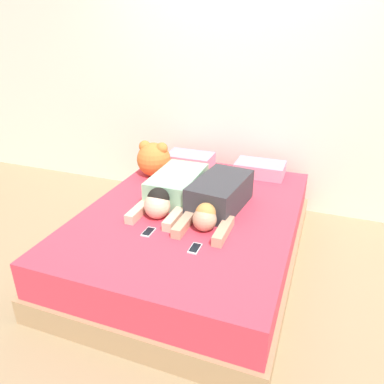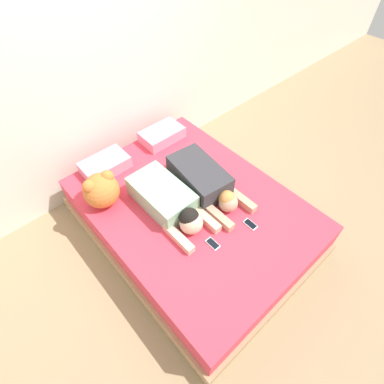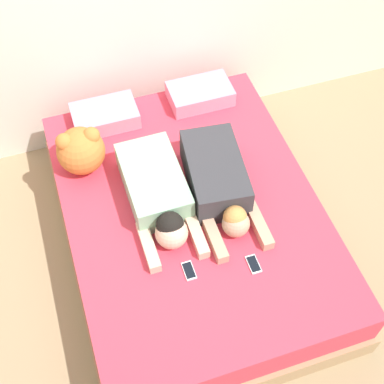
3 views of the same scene
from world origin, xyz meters
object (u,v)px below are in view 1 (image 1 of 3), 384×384
object	(u,v)px
person_left	(173,190)
plush_toy	(154,158)
cell_phone_right	(195,248)
person_right	(218,198)
pillow_head_left	(190,160)
pillow_head_right	(260,169)
bed	(192,235)
cell_phone_left	(148,232)

from	to	relation	value
person_left	plush_toy	bearing A→B (deg)	130.18
cell_phone_right	person_right	bearing A→B (deg)	92.09
pillow_head_left	plush_toy	size ratio (longest dim) A/B	1.37
pillow_head_right	plush_toy	distance (m)	1.01
bed	pillow_head_right	world-z (taller)	pillow_head_right
pillow_head_right	person_left	size ratio (longest dim) A/B	0.52
person_left	cell_phone_left	size ratio (longest dim) A/B	7.07
person_left	cell_phone_left	distance (m)	0.52
person_right	person_left	bearing A→B (deg)	175.39
pillow_head_left	cell_phone_right	world-z (taller)	pillow_head_left
pillow_head_left	pillow_head_right	size ratio (longest dim) A/B	1.00
plush_toy	person_right	bearing A→B (deg)	-32.23
bed	cell_phone_left	size ratio (longest dim) A/B	17.81
person_right	plush_toy	distance (m)	0.92
cell_phone_left	plush_toy	world-z (taller)	plush_toy
person_left	pillow_head_right	bearing A→B (deg)	55.84
pillow_head_left	pillow_head_right	distance (m)	0.71
bed	cell_phone_right	xyz separation A→B (m)	(0.21, -0.51, 0.24)
pillow_head_right	person_left	distance (m)	0.99
bed	pillow_head_right	distance (m)	1.01
pillow_head_right	cell_phone_right	bearing A→B (deg)	-95.83
pillow_head_right	cell_phone_left	distance (m)	1.43
person_right	plush_toy	world-z (taller)	plush_toy
person_right	plush_toy	bearing A→B (deg)	147.77
person_left	cell_phone_left	bearing A→B (deg)	-86.13
person_right	plush_toy	size ratio (longest dim) A/B	2.67
pillow_head_left	plush_toy	xyz separation A→B (m)	(-0.23, -0.36, 0.11)
pillow_head_left	cell_phone_left	xyz separation A→B (m)	(0.19, -1.33, -0.06)
person_left	plush_toy	distance (m)	0.60
cell_phone_left	cell_phone_right	world-z (taller)	same
cell_phone_right	person_left	bearing A→B (deg)	124.73
bed	cell_phone_right	world-z (taller)	cell_phone_right
cell_phone_right	cell_phone_left	bearing A→B (deg)	168.22
pillow_head_left	person_right	size ratio (longest dim) A/B	0.51
bed	plush_toy	size ratio (longest dim) A/B	6.60
pillow_head_left	person_right	bearing A→B (deg)	-57.07
pillow_head_right	person_right	bearing A→B (deg)	-100.97
person_right	plush_toy	xyz separation A→B (m)	(-0.78, 0.49, 0.06)
pillow_head_right	pillow_head_left	bearing A→B (deg)	180.00
bed	pillow_head_left	size ratio (longest dim) A/B	4.82
cell_phone_left	cell_phone_right	bearing A→B (deg)	-11.78
pillow_head_left	bed	bearing A→B (deg)	-68.24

